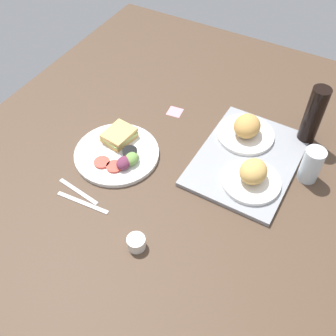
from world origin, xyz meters
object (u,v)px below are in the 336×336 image
Objects in this scene: espresso_cup at (136,243)px; fork at (78,191)px; drinking_glass at (311,165)px; serving_tray at (247,159)px; knife at (83,202)px; bread_plate_far at (252,176)px; soda_bottle at (313,116)px; sticky_note at (175,112)px; bread_plate_near at (246,130)px; plate_with_salad at (119,151)px.

fork is (-8.07, -27.77, -1.75)cm from espresso_cup.
drinking_glass is 77.64cm from fork.
serving_tray is 21.52cm from drinking_glass.
drinking_glass is at bearing 33.06° from knife.
bread_plate_far is 0.84× the size of soda_bottle.
bread_plate_near is at bearing 88.27° from sticky_note.
sticky_note is at bearing -91.73° from bread_plate_near.
knife is at bearing -53.28° from bread_plate_far.
soda_bottle is (-39.51, 56.39, 10.13)cm from plate_with_salad.
espresso_cup is (48.14, -16.15, 1.20)cm from serving_tray.
bread_plate_far is at bearing 26.81° from bread_plate_near.
serving_tray is 2.28× the size of bread_plate_far.
espresso_cup is at bearing -35.86° from drinking_glass.
drinking_glass reaches higher than knife.
plate_with_salad is 1.59× the size of knife.
serving_tray is at bearing 43.14° from knife.
drinking_glass is 2.30× the size of sticky_note.
soda_bottle is at bearing 100.64° from sticky_note.
sticky_note is (-50.82, 9.05, -0.19)cm from fork.
drinking_glass is at bearing 18.19° from soda_bottle.
plate_with_salad is at bearing -54.98° from soda_bottle.
espresso_cup is (50.83, -36.74, -4.44)cm from drinking_glass.
serving_tray is 8.04× the size of espresso_cup.
bread_plate_far is at bearing 27.10° from serving_tray.
knife is 3.39× the size of sticky_note.
bread_plate_far is 43.99cm from espresso_cup.
bread_plate_far is at bearing 101.92° from plate_with_salad.
soda_bottle is at bearing -161.81° from drinking_glass.
soda_bottle reaches higher than espresso_cup.
bread_plate_far is 32.15cm from soda_bottle.
bread_plate_far is 3.52× the size of espresso_cup.
espresso_cup reaches higher than serving_tray.
drinking_glass reaches higher than plate_with_salad.
sticky_note is (9.34, -49.74, -11.71)cm from soda_bottle.
bread_plate_far reaches higher than knife.
knife is at bearing -102.05° from espresso_cup.
bread_plate_far is 56.11cm from knife.
serving_tray reaches higher than sticky_note.
plate_with_salad is 5.40× the size of sticky_note.
drinking_glass is at bearing 144.14° from espresso_cup.
drinking_glass is 2.30× the size of espresso_cup.
plate_with_salad is at bearing -138.55° from espresso_cup.
sticky_note is at bearing -107.13° from serving_tray.
serving_tray is at bearing 26.52° from bread_plate_near.
knife is (52.91, -35.00, -4.49)cm from bread_plate_near.
fork is (60.16, -58.79, -11.52)cm from soda_bottle.
knife is at bearing -28.96° from fork.
fork is (42.76, -64.51, -6.19)cm from drinking_glass.
drinking_glass reaches higher than bread_plate_far.
bread_plate_far reaches higher than espresso_cup.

